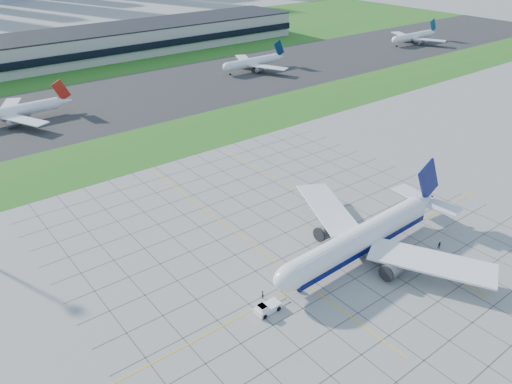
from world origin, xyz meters
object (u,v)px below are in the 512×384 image
at_px(pushback_tug, 267,308).
at_px(crew_near, 263,295).
at_px(crew_far, 440,245).
at_px(airliner, 361,239).
at_px(distant_jet_3, 414,36).
at_px(distant_jet_2, 253,62).
at_px(distant_jet_1, 11,112).

height_order(pushback_tug, crew_near, pushback_tug).
bearing_deg(crew_far, pushback_tug, -144.18).
height_order(airliner, distant_jet_3, airliner).
height_order(airliner, distant_jet_2, airliner).
xyz_separation_m(airliner, crew_far, (17.90, -9.91, -4.06)).
xyz_separation_m(pushback_tug, distant_jet_1, (-10.60, 148.46, 3.47)).
relative_size(crew_far, distant_jet_3, 0.04).
relative_size(crew_near, crew_far, 1.02).
xyz_separation_m(airliner, pushback_tug, (-29.85, -1.42, -4.00)).
height_order(pushback_tug, distant_jet_1, distant_jet_1).
bearing_deg(airliner, distant_jet_3, 31.65).
bearing_deg(pushback_tug, distant_jet_2, 51.02).
distance_m(distant_jet_1, distant_jet_3, 251.28).
height_order(crew_far, distant_jet_2, distant_jet_2).
xyz_separation_m(crew_far, distant_jet_1, (-58.35, 156.94, 3.53)).
height_order(distant_jet_1, distant_jet_2, same).
xyz_separation_m(crew_near, crew_far, (45.73, -12.32, -0.02)).
distance_m(pushback_tug, crew_near, 4.33).
distance_m(pushback_tug, distant_jet_2, 191.11).
bearing_deg(distant_jet_1, crew_near, -85.01).
relative_size(airliner, crew_far, 30.93).
bearing_deg(distant_jet_3, airliner, -146.22).
distance_m(airliner, crew_near, 28.22).
relative_size(crew_far, distant_jet_1, 0.04).
relative_size(distant_jet_2, distant_jet_3, 1.00).
bearing_deg(distant_jet_3, distant_jet_2, 175.24).
bearing_deg(distant_jet_1, crew_far, -69.60).
xyz_separation_m(distant_jet_1, distant_jet_3, (251.20, -6.04, -0.00)).
relative_size(crew_near, distant_jet_2, 0.05).
distance_m(airliner, distant_jet_2, 173.58).
bearing_deg(distant_jet_1, distant_jet_2, 2.04).
distance_m(crew_near, crew_far, 47.36).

